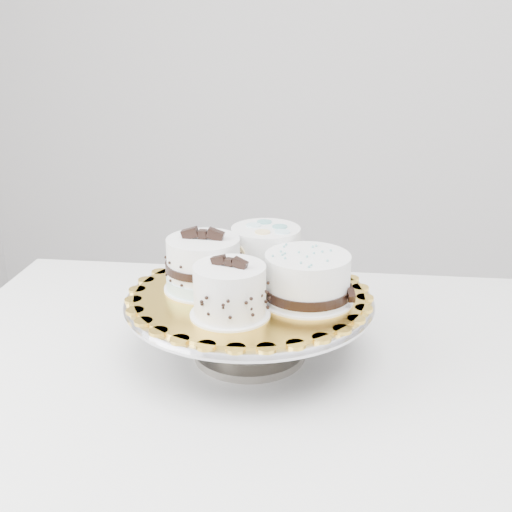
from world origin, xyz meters
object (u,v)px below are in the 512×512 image
(cake_banded, at_px, (204,266))
(cake_stand, at_px, (249,315))
(cake_ribbon, at_px, (308,280))
(cake_swirl, at_px, (230,292))
(table, at_px, (279,408))
(cake_board, at_px, (249,294))
(cake_dots, at_px, (266,251))

(cake_banded, bearing_deg, cake_stand, -2.37)
(cake_banded, relative_size, cake_ribbon, 0.78)
(cake_banded, xyz_separation_m, cake_ribbon, (0.16, 0.01, -0.00))
(cake_stand, bearing_deg, cake_swirl, -90.36)
(table, relative_size, cake_swirl, 11.23)
(cake_stand, relative_size, cake_board, 1.09)
(cake_dots, bearing_deg, cake_banded, -141.67)
(table, bearing_deg, cake_dots, 112.30)
(table, distance_m, cake_ribbon, 0.23)
(cake_banded, distance_m, cake_dots, 0.11)
(cake_board, bearing_deg, table, 8.06)
(cake_swirl, relative_size, cake_banded, 0.91)
(cake_board, distance_m, cake_ribbon, 0.10)
(table, xyz_separation_m, cake_banded, (-0.12, -0.01, 0.23))
(cake_dots, bearing_deg, cake_board, -101.56)
(cake_board, xyz_separation_m, cake_dots, (0.00, 0.07, 0.04))
(table, distance_m, cake_board, 0.20)
(cake_dots, bearing_deg, table, -66.19)
(cake_swirl, bearing_deg, cake_dots, 95.44)
(cake_board, relative_size, cake_swirl, 3.08)
(cake_swirl, height_order, cake_dots, cake_swirl)
(cake_banded, bearing_deg, cake_ribbon, -5.45)
(cake_swirl, bearing_deg, table, 68.10)
(cake_board, relative_size, cake_ribbon, 2.17)
(cake_board, xyz_separation_m, cake_ribbon, (0.09, -0.00, 0.03))
(cake_stand, relative_size, cake_banded, 3.04)
(cake_dots, height_order, cake_ribbon, cake_dots)
(cake_stand, xyz_separation_m, cake_board, (0.00, 0.00, 0.03))
(cake_stand, distance_m, cake_dots, 0.11)
(table, xyz_separation_m, cake_ribbon, (0.04, -0.01, 0.23))
(cake_stand, relative_size, cake_ribbon, 2.36)
(cake_stand, xyz_separation_m, cake_dots, (0.00, 0.07, 0.08))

